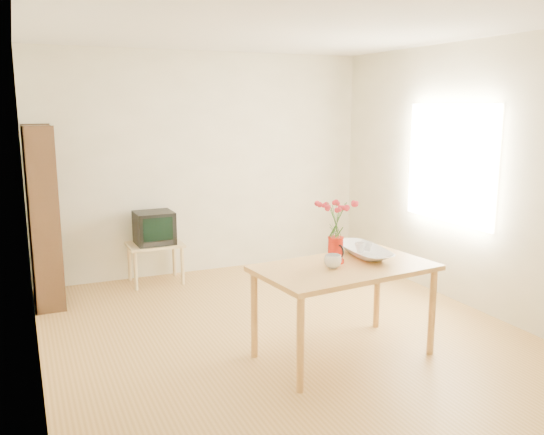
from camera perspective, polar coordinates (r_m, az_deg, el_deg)
name	(u,v)px	position (r m, az deg, el deg)	size (l,w,h in m)	color
room	(289,188)	(4.83, 1.74, 2.92)	(4.50, 4.50, 4.50)	#A6773A
table	(345,276)	(4.58, 7.21, -5.75)	(1.46, 0.94, 0.75)	#BB8340
tv_stand	(155,250)	(6.61, -11.51, -3.14)	(0.60, 0.45, 0.46)	tan
bookshelf	(44,222)	(6.16, -21.67, -0.43)	(0.28, 0.70, 1.80)	black
pitcher	(335,251)	(4.61, 6.30, -3.30)	(0.14, 0.22, 0.21)	red
flowers	(336,217)	(4.55, 6.38, 0.07)	(0.24, 0.24, 0.34)	#C52E3D
mug	(333,261)	(4.47, 6.05, -4.35)	(0.13, 0.13, 0.10)	white
bowl	(365,231)	(4.83, 9.17, -1.32)	(0.45, 0.45, 0.42)	white
teacup_a	(360,236)	(4.81, 8.76, -1.83)	(0.08, 0.08, 0.07)	white
teacup_b	(368,235)	(4.88, 9.47, -1.72)	(0.07, 0.07, 0.06)	white
television	(154,227)	(6.57, -11.62, -0.93)	(0.42, 0.40, 0.36)	black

